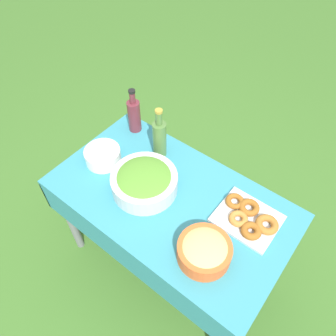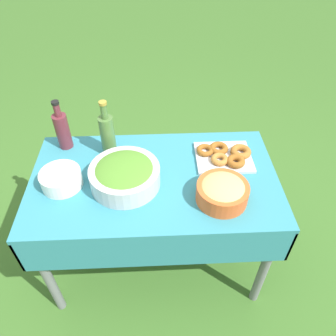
{
  "view_description": "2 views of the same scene",
  "coord_description": "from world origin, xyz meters",
  "px_view_note": "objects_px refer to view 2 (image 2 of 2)",
  "views": [
    {
      "loc": [
        0.6,
        -0.79,
        2.16
      ],
      "look_at": [
        -0.08,
        0.07,
        0.87
      ],
      "focal_mm": 35.0,
      "sensor_mm": 36.0,
      "label": 1
    },
    {
      "loc": [
        0.02,
        -1.2,
        1.94
      ],
      "look_at": [
        0.07,
        -0.0,
        0.82
      ],
      "focal_mm": 35.0,
      "sensor_mm": 36.0,
      "label": 2
    }
  ],
  "objects_px": {
    "salad_bowl": "(125,174)",
    "plate_stack": "(61,179)",
    "donut_platter": "(225,155)",
    "wine_bottle": "(62,130)",
    "olive_oil_bottle": "(108,134)",
    "pasta_bowl": "(222,191)"
  },
  "relations": [
    {
      "from": "salad_bowl",
      "to": "donut_platter",
      "type": "xyz_separation_m",
      "value": [
        0.53,
        0.17,
        -0.04
      ]
    },
    {
      "from": "donut_platter",
      "to": "wine_bottle",
      "type": "relative_size",
      "value": 1.08
    },
    {
      "from": "plate_stack",
      "to": "olive_oil_bottle",
      "type": "relative_size",
      "value": 0.62
    },
    {
      "from": "donut_platter",
      "to": "wine_bottle",
      "type": "bearing_deg",
      "value": 170.42
    },
    {
      "from": "plate_stack",
      "to": "pasta_bowl",
      "type": "bearing_deg",
      "value": -9.65
    },
    {
      "from": "salad_bowl",
      "to": "pasta_bowl",
      "type": "xyz_separation_m",
      "value": [
        0.46,
        -0.13,
        -0.01
      ]
    },
    {
      "from": "plate_stack",
      "to": "olive_oil_bottle",
      "type": "xyz_separation_m",
      "value": [
        0.22,
        0.24,
        0.09
      ]
    },
    {
      "from": "pasta_bowl",
      "to": "olive_oil_bottle",
      "type": "relative_size",
      "value": 0.75
    },
    {
      "from": "pasta_bowl",
      "to": "donut_platter",
      "type": "distance_m",
      "value": 0.3
    },
    {
      "from": "donut_platter",
      "to": "wine_bottle",
      "type": "xyz_separation_m",
      "value": [
        -0.88,
        0.15,
        0.09
      ]
    },
    {
      "from": "olive_oil_bottle",
      "to": "wine_bottle",
      "type": "height_order",
      "value": "olive_oil_bottle"
    },
    {
      "from": "salad_bowl",
      "to": "pasta_bowl",
      "type": "bearing_deg",
      "value": -15.35
    },
    {
      "from": "salad_bowl",
      "to": "pasta_bowl",
      "type": "relative_size",
      "value": 1.41
    },
    {
      "from": "wine_bottle",
      "to": "pasta_bowl",
      "type": "bearing_deg",
      "value": -28.57
    },
    {
      "from": "plate_stack",
      "to": "olive_oil_bottle",
      "type": "bearing_deg",
      "value": 47.99
    },
    {
      "from": "salad_bowl",
      "to": "plate_stack",
      "type": "relative_size",
      "value": 1.73
    },
    {
      "from": "salad_bowl",
      "to": "plate_stack",
      "type": "xyz_separation_m",
      "value": [
        -0.32,
        0.01,
        -0.02
      ]
    },
    {
      "from": "wine_bottle",
      "to": "olive_oil_bottle",
      "type": "bearing_deg",
      "value": -15.41
    },
    {
      "from": "salad_bowl",
      "to": "olive_oil_bottle",
      "type": "relative_size",
      "value": 1.07
    },
    {
      "from": "pasta_bowl",
      "to": "wine_bottle",
      "type": "distance_m",
      "value": 0.93
    },
    {
      "from": "olive_oil_bottle",
      "to": "wine_bottle",
      "type": "distance_m",
      "value": 0.26
    },
    {
      "from": "salad_bowl",
      "to": "pasta_bowl",
      "type": "distance_m",
      "value": 0.48
    }
  ]
}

